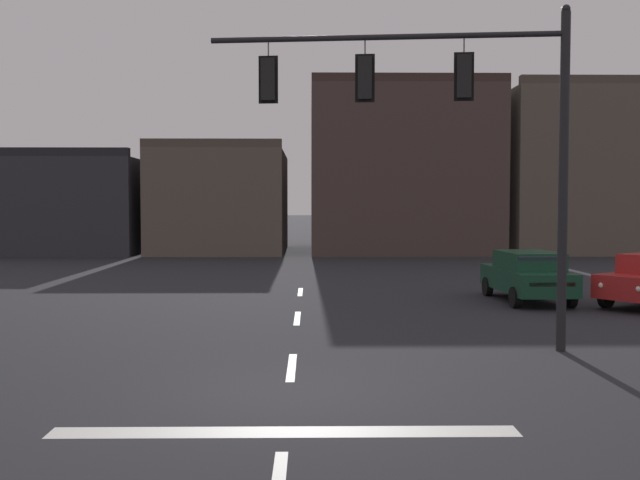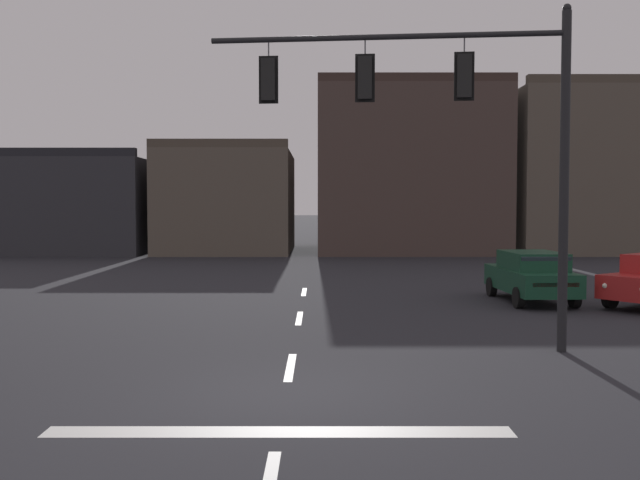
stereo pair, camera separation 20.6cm
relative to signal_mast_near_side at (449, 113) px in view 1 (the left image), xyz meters
The scene contains 6 objects.
ground_plane 7.09m from the signal_mast_near_side, 131.37° to the right, with size 400.00×400.00×0.00m, color #232328.
stop_bar_paint 8.32m from the signal_mast_near_side, 119.86° to the right, with size 6.40×0.50×0.01m, color silver.
lane_centreline 6.26m from the signal_mast_near_side, 152.11° to the right, with size 0.16×26.40×0.01m.
signal_mast_near_side is the anchor object (origin of this frame).
car_lot_nearside 9.55m from the signal_mast_near_side, 62.34° to the left, with size 2.08×4.52×1.61m.
building_row 33.39m from the signal_mast_near_side, 90.44° to the left, with size 44.40×13.08×10.81m.
Camera 1 is at (0.36, -11.84, 3.10)m, focal length 41.14 mm.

